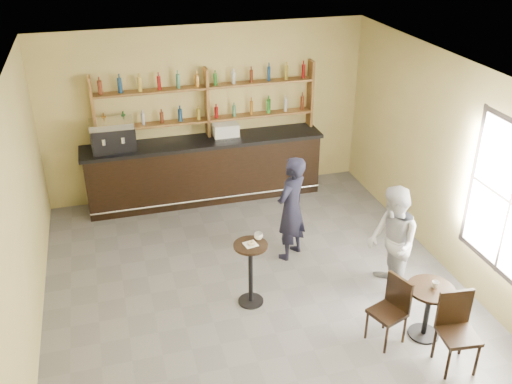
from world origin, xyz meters
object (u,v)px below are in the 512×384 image
object	(u,v)px
pedestal_table	(251,274)
bar_counter	(205,170)
man_main	(291,208)
cafe_table	(427,312)
pastry_case	(225,130)
patron_second	(392,242)
espresso_machine	(112,135)
chair_south	(459,334)
chair_west	(387,312)

from	to	relation	value
pedestal_table	bar_counter	bearing A→B (deg)	89.86
man_main	cafe_table	size ratio (longest dim) A/B	2.25
bar_counter	pastry_case	distance (m)	0.85
bar_counter	man_main	bearing A→B (deg)	-68.34
pastry_case	patron_second	xyz separation A→B (m)	(1.56, -3.58, -0.50)
espresso_machine	chair_south	distance (m)	6.41
espresso_machine	chair_west	size ratio (longest dim) A/B	0.81
pedestal_table	chair_west	xyz separation A→B (m)	(1.46, -1.24, -0.03)
espresso_machine	chair_south	world-z (taller)	espresso_machine
man_main	chair_west	size ratio (longest dim) A/B	1.87
pedestal_table	man_main	bearing A→B (deg)	47.00
bar_counter	cafe_table	bearing A→B (deg)	-66.35
pastry_case	patron_second	distance (m)	3.94
pastry_case	chair_south	size ratio (longest dim) A/B	0.47
espresso_machine	pedestal_table	bearing A→B (deg)	-68.11
chair_south	pedestal_table	bearing A→B (deg)	143.85
espresso_machine	cafe_table	world-z (taller)	espresso_machine
bar_counter	patron_second	distance (m)	4.10
bar_counter	chair_west	size ratio (longest dim) A/B	4.81
cafe_table	espresso_machine	bearing A→B (deg)	128.21
pastry_case	pedestal_table	size ratio (longest dim) A/B	0.49
espresso_machine	cafe_table	size ratio (longest dim) A/B	0.98
bar_counter	chair_south	bearing A→B (deg)	-68.35
espresso_machine	chair_south	xyz separation A→B (m)	(3.66, -5.18, -0.96)
bar_counter	patron_second	size ratio (longest dim) A/B	2.64
espresso_machine	chair_south	bearing A→B (deg)	-58.69
espresso_machine	man_main	bearing A→B (deg)	-46.40
chair_west	chair_south	world-z (taller)	chair_south
espresso_machine	pastry_case	xyz separation A→B (m)	(2.01, 0.00, -0.13)
bar_counter	pastry_case	bearing A→B (deg)	0.00
man_main	patron_second	distance (m)	1.66
bar_counter	cafe_table	xyz separation A→B (m)	(2.01, -4.58, -0.22)
espresso_machine	pedestal_table	distance (m)	3.79
man_main	chair_west	xyz separation A→B (m)	(0.54, -2.23, -0.40)
man_main	chair_west	bearing A→B (deg)	65.22
pastry_case	pedestal_table	xyz separation A→B (m)	(-0.42, -3.29, -0.85)
pedestal_table	patron_second	distance (m)	2.03
man_main	chair_west	distance (m)	2.33
espresso_machine	pastry_case	bearing A→B (deg)	-3.90
cafe_table	bar_counter	bearing A→B (deg)	113.65
bar_counter	chair_west	bearing A→B (deg)	-72.18
bar_counter	cafe_table	distance (m)	5.00
patron_second	pedestal_table	bearing A→B (deg)	-87.57
pedestal_table	patron_second	xyz separation A→B (m)	(1.98, -0.29, 0.35)
cafe_table	chair_west	world-z (taller)	chair_west
pastry_case	espresso_machine	bearing A→B (deg)	175.00
bar_counter	pedestal_table	xyz separation A→B (m)	(-0.01, -3.29, -0.11)
pedestal_table	cafe_table	world-z (taller)	pedestal_table
pastry_case	patron_second	bearing A→B (deg)	-71.50
pastry_case	man_main	xyz separation A→B (m)	(0.50, -2.30, -0.48)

